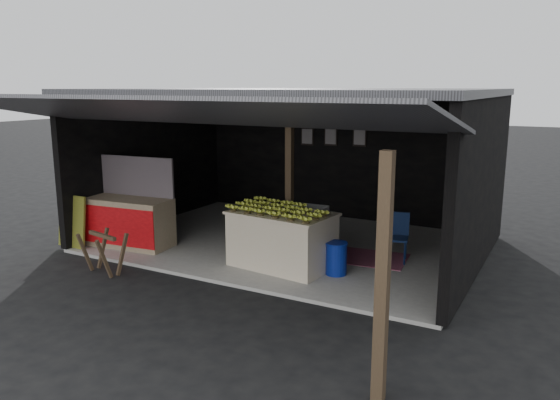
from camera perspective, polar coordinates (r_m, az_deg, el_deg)
The scene contains 13 objects.
ground at distance 8.78m, azimuth -6.65°, elevation -8.71°, with size 80.00×80.00×0.00m, color black.
concrete_slab at distance 10.80m, azimuth 1.04°, elevation -4.52°, with size 7.00×5.00×0.06m, color gray.
shophouse at distance 10.69m, azimuth 1.88°, elevation 6.62°, with size 7.40×7.29×3.02m.
banana_table at distance 9.22m, azimuth 0.20°, elevation -4.14°, with size 1.81×1.23×0.94m.
banana_pile at distance 9.08m, azimuth 0.20°, elevation -0.72°, with size 1.58×0.95×0.19m, color gold, non-canonical shape.
white_crate at distance 9.91m, azimuth 2.43°, elevation -3.19°, with size 0.84×0.60×0.89m.
neighbor_stall at distance 10.81m, azimuth -15.43°, elevation -2.00°, with size 1.70×0.90×1.69m.
green_signboard at distance 11.06m, azimuth -20.91°, elevation -2.10°, with size 0.66×0.04×0.99m, color black.
sawhorse at distance 9.51m, azimuth -17.99°, elevation -4.86°, with size 0.72×0.71×0.68m.
water_barrel at distance 8.95m, azimuth 5.89°, elevation -6.18°, with size 0.34×0.34×0.51m, color navy.
plastic_chair at distance 9.75m, azimuth 12.12°, elevation -3.36°, with size 0.48×0.48×0.85m.
magenta_rug at distance 9.93m, azimuth 8.73°, elevation -5.93°, with size 1.50×1.00×0.01m, color maroon.
picture_frames at distance 12.65m, azimuth 5.48°, elevation 6.61°, with size 1.62×0.04×0.46m.
Camera 1 is at (4.81, -6.68, 3.07)m, focal length 35.00 mm.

